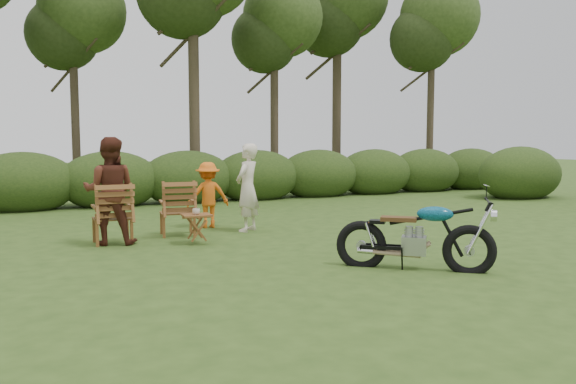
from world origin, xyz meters
name	(u,v)px	position (x,y,z in m)	size (l,w,h in m)	color
ground	(385,273)	(0.00, 0.00, 0.00)	(80.00, 80.00, 0.00)	#2C4517
tree_line	(196,63)	(0.50, 9.74, 3.81)	(22.52, 11.62, 8.14)	#34281C
motorcycle	(413,269)	(0.45, 0.01, 0.00)	(1.90, 0.72, 1.08)	#0E88B9
lawn_chair_right	(178,235)	(-1.62, 3.87, 0.00)	(0.65, 0.65, 0.95)	brown
lawn_chair_left	(113,243)	(-2.76, 3.57, 0.00)	(0.66, 0.66, 0.97)	brown
side_table	(197,229)	(-1.56, 2.93, 0.24)	(0.46, 0.39, 0.48)	brown
cup	(196,211)	(-1.57, 2.92, 0.52)	(0.12, 0.12, 0.09)	beige
adult_a	(248,231)	(-0.35, 3.77, 0.00)	(0.58, 0.38, 1.59)	beige
adult_b	(111,244)	(-2.80, 3.50, 0.00)	(0.83, 0.64, 1.70)	#502217
child	(208,227)	(-0.87, 4.49, 0.00)	(0.80, 0.46, 1.24)	orange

